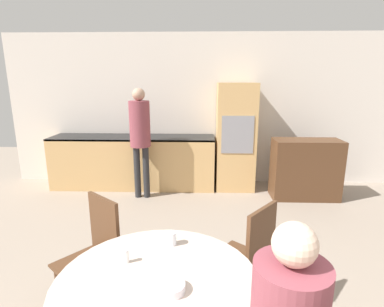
{
  "coord_description": "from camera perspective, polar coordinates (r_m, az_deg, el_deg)",
  "views": [
    {
      "loc": [
        0.04,
        0.0,
        1.81
      ],
      "look_at": [
        -0.06,
        3.03,
        1.07
      ],
      "focal_mm": 28.0,
      "sensor_mm": 36.0,
      "label": 1
    }
  ],
  "objects": [
    {
      "name": "person_standing",
      "position": [
        4.62,
        -9.88,
        4.26
      ],
      "size": [
        0.31,
        0.31,
        1.71
      ],
      "color": "#262628",
      "rests_on": "ground_plane"
    },
    {
      "name": "cup",
      "position": [
        2.12,
        -3.91,
        -15.89
      ],
      "size": [
        0.06,
        0.06,
        0.09
      ],
      "color": "silver",
      "rests_on": "dining_table"
    },
    {
      "name": "kitchen_counter",
      "position": [
        5.27,
        -11.05,
        -1.42
      ],
      "size": [
        2.77,
        0.6,
        0.89
      ],
      "color": "tan",
      "rests_on": "ground_plane"
    },
    {
      "name": "wall_back",
      "position": [
        5.33,
        1.49,
        8.21
      ],
      "size": [
        6.74,
        0.05,
        2.6
      ],
      "color": "silver",
      "rests_on": "ground_plane"
    },
    {
      "name": "salt_shaker",
      "position": [
        1.98,
        -12.44,
        -18.59
      ],
      "size": [
        0.03,
        0.03,
        0.09
      ],
      "color": "white",
      "rests_on": "dining_table"
    },
    {
      "name": "sideboard",
      "position": [
        4.99,
        20.8,
        -2.83
      ],
      "size": [
        1.02,
        0.45,
        0.93
      ],
      "color": "#51331E",
      "rests_on": "ground_plane"
    },
    {
      "name": "chair_far_right",
      "position": [
        2.45,
        10.89,
        -18.49
      ],
      "size": [
        0.56,
        0.56,
        0.93
      ],
      "rotation": [
        0.0,
        0.0,
        4.01
      ],
      "color": "#51331E",
      "rests_on": "ground_plane"
    },
    {
      "name": "oven_unit",
      "position": [
        5.08,
        8.28,
        3.13
      ],
      "size": [
        0.63,
        0.59,
        1.78
      ],
      "color": "tan",
      "rests_on": "ground_plane"
    },
    {
      "name": "bowl_centre",
      "position": [
        1.74,
        -4.21,
        -24.15
      ],
      "size": [
        0.16,
        0.16,
        0.05
      ],
      "color": "silver",
      "rests_on": "dining_table"
    },
    {
      "name": "chair_far_left",
      "position": [
        2.58,
        -17.92,
        -17.12
      ],
      "size": [
        0.56,
        0.56,
        0.93
      ],
      "rotation": [
        0.0,
        0.0,
        5.58
      ],
      "color": "#51331E",
      "rests_on": "ground_plane"
    }
  ]
}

